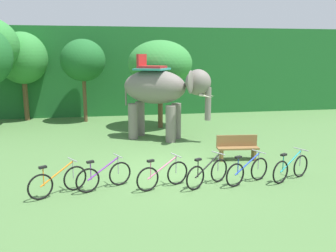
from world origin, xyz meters
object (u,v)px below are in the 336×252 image
object	(u,v)px
tree_right	(83,61)
bike_blue	(247,171)
bike_orange	(58,181)
bike_teal	(291,168)
tree_far_right	(23,58)
wooden_bench	(237,147)
bike_purple	(104,176)
tree_left	(160,64)
bike_pink	(163,175)
bike_black	(207,173)
elephant	(162,90)

from	to	relation	value
tree_right	bike_blue	world-z (taller)	tree_right
bike_orange	bike_teal	xyz separation A→B (m)	(6.82, -0.07, 0.00)
tree_far_right	bike_teal	xyz separation A→B (m)	(9.97, -11.95, -3.15)
wooden_bench	tree_right	bearing A→B (deg)	124.07
bike_purple	bike_blue	world-z (taller)	same
bike_orange	bike_purple	xyz separation A→B (m)	(1.23, 0.21, 0.00)
tree_left	bike_pink	world-z (taller)	tree_left
bike_purple	bike_pink	size ratio (longest dim) A/B	0.98
bike_orange	wooden_bench	distance (m)	6.43
tree_right	bike_teal	size ratio (longest dim) A/B	2.94
bike_orange	bike_blue	xyz separation A→B (m)	(5.42, -0.09, 0.00)
bike_black	bike_blue	xyz separation A→B (m)	(1.22, -0.02, 0.00)
tree_right	tree_left	world-z (taller)	tree_right
bike_black	bike_teal	size ratio (longest dim) A/B	0.96
bike_blue	bike_teal	world-z (taller)	same
tree_left	bike_pink	size ratio (longest dim) A/B	2.79
tree_right	wooden_bench	distance (m)	10.74
tree_far_right	tree_right	bearing A→B (deg)	-17.14
wooden_bench	bike_black	bearing A→B (deg)	-127.69
bike_black	bike_orange	bearing A→B (deg)	179.09
tree_left	bike_orange	distance (m)	9.87
elephant	bike_pink	distance (m)	6.28
tree_far_right	tree_left	xyz separation A→B (m)	(7.30, -3.42, -0.23)
tree_far_right	bike_purple	bearing A→B (deg)	-69.41
bike_orange	bike_pink	xyz separation A→B (m)	(2.89, -0.00, 0.00)
tree_far_right	bike_purple	world-z (taller)	tree_far_right
bike_pink	bike_blue	bearing A→B (deg)	-1.94
tree_far_right	elephant	bearing A→B (deg)	-40.48
tree_right	bike_pink	distance (m)	11.57
bike_orange	tree_right	bearing A→B (deg)	88.82
bike_orange	bike_teal	world-z (taller)	same
bike_purple	bike_pink	world-z (taller)	same
bike_purple	bike_black	world-z (taller)	same
tree_far_right	bike_black	bearing A→B (deg)	-58.41
tree_right	bike_blue	bearing A→B (deg)	-64.57
tree_right	bike_blue	xyz separation A→B (m)	(5.20, -10.93, -3.04)
bike_pink	bike_teal	world-z (taller)	same
tree_left	wooden_bench	xyz separation A→B (m)	(1.86, -6.18, -2.83)
elephant	bike_purple	distance (m)	6.53
tree_far_right	bike_blue	world-z (taller)	tree_far_right
tree_left	bike_purple	distance (m)	9.22
bike_blue	tree_left	bearing A→B (deg)	98.42
bike_purple	tree_left	bearing A→B (deg)	70.50
bike_purple	bike_pink	xyz separation A→B (m)	(1.66, -0.22, 0.00)
tree_far_right	bike_pink	xyz separation A→B (m)	(6.04, -11.88, -3.15)
bike_teal	bike_pink	bearing A→B (deg)	179.04
bike_purple	bike_black	xyz separation A→B (m)	(2.96, -0.28, 0.00)
tree_far_right	bike_orange	bearing A→B (deg)	-75.15
elephant	bike_blue	xyz separation A→B (m)	(1.60, -6.02, -1.82)
tree_left	bike_blue	world-z (taller)	tree_left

